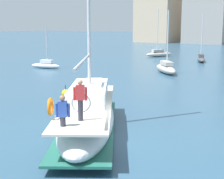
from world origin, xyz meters
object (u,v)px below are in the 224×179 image
moored_sloop_near (159,53)px  moored_cutter_left (201,58)px  mooring_buoy (65,93)px  main_sailboat (88,115)px  moored_catamaran (46,65)px  moored_sloop_far (166,68)px

moored_sloop_near → moored_cutter_left: 8.87m
moored_cutter_left → mooring_buoy: moored_cutter_left is taller
main_sailboat → moored_catamaran: bearing=139.6°
main_sailboat → mooring_buoy: main_sailboat is taller
main_sailboat → moored_sloop_near: 39.48m
moored_sloop_far → moored_catamaran: size_ratio=1.37×
mooring_buoy → moored_sloop_far: bearing=86.0°
main_sailboat → moored_sloop_far: bearing=105.6°
moored_sloop_far → moored_cutter_left: bearing=93.3°
moored_sloop_far → moored_catamaran: moored_sloop_far is taller
moored_sloop_near → moored_sloop_far: bearing=-61.3°
main_sailboat → moored_cutter_left: main_sailboat is taller
moored_cutter_left → moored_catamaran: bearing=-126.4°
moored_cutter_left → mooring_buoy: size_ratio=7.40×
moored_sloop_near → mooring_buoy: size_ratio=8.41×
moored_cutter_left → moored_sloop_far: bearing=-86.7°
moored_sloop_far → moored_sloop_near: bearing=118.7°
main_sailboat → moored_sloop_far: size_ratio=2.05×
moored_catamaran → moored_cutter_left: (12.55, 17.02, 0.06)m
main_sailboat → mooring_buoy: 9.00m
main_sailboat → moored_sloop_far: 21.27m
moored_cutter_left → moored_sloop_near: bearing=156.9°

